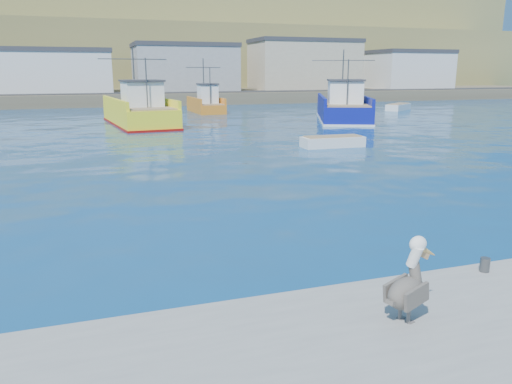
# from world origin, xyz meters

# --- Properties ---
(ground) EXTENTS (260.00, 260.00, 0.00)m
(ground) POSITION_xyz_m (0.00, 0.00, 0.00)
(ground) COLOR #072854
(ground) RESTS_ON ground
(dock_bollards) EXTENTS (36.20, 0.20, 0.30)m
(dock_bollards) POSITION_xyz_m (0.60, -3.40, 0.65)
(dock_bollards) COLOR #4C4C4C
(dock_bollards) RESTS_ON dock
(far_shore) EXTENTS (200.00, 81.00, 24.00)m
(far_shore) POSITION_xyz_m (0.00, 109.20, 8.98)
(far_shore) COLOR brown
(far_shore) RESTS_ON ground
(trawler_yellow_b) EXTENTS (5.96, 13.01, 6.68)m
(trawler_yellow_b) POSITION_xyz_m (-0.32, 33.73, 1.11)
(trawler_yellow_b) COLOR yellow
(trawler_yellow_b) RESTS_ON ground
(trawler_blue) EXTENTS (8.86, 13.17, 6.66)m
(trawler_blue) POSITION_xyz_m (18.55, 31.88, 1.10)
(trawler_blue) COLOR navy
(trawler_blue) RESTS_ON ground
(boat_orange) EXTENTS (4.01, 7.65, 5.99)m
(boat_orange) POSITION_xyz_m (8.26, 45.14, 1.00)
(boat_orange) COLOR orange
(boat_orange) RESTS_ON ground
(skiff_mid) EXTENTS (3.91, 1.43, 0.85)m
(skiff_mid) POSITION_xyz_m (9.65, 16.52, 0.27)
(skiff_mid) COLOR silver
(skiff_mid) RESTS_ON ground
(skiff_far) EXTENTS (4.58, 3.96, 0.98)m
(skiff_far) POSITION_xyz_m (30.96, 41.06, 0.32)
(skiff_far) COLOR silver
(skiff_far) RESTS_ON ground
(pelican) EXTENTS (1.16, 0.69, 1.45)m
(pelican) POSITION_xyz_m (0.22, -4.67, 1.12)
(pelican) COLOR #595451
(pelican) RESTS_ON dock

